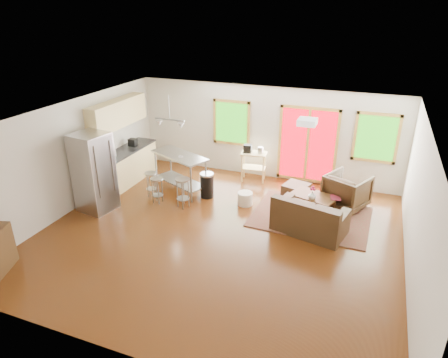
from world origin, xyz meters
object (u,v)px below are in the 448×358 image
(armchair, at_px, (347,189))
(coffee_table, at_px, (314,197))
(refrigerator, at_px, (94,173))
(island, at_px, (180,166))
(ottoman, at_px, (296,191))
(kitchen_cart, at_px, (253,157))
(loveseat, at_px, (309,219))
(rug, at_px, (311,217))

(armchair, bearing_deg, coffee_table, 60.09)
(refrigerator, xyz_separation_m, island, (1.41, 1.65, -0.25))
(armchair, height_order, ottoman, armchair)
(refrigerator, relative_size, kitchen_cart, 1.80)
(loveseat, xyz_separation_m, ottoman, (-0.61, 1.56, -0.13))
(coffee_table, bearing_deg, refrigerator, -160.03)
(rug, bearing_deg, refrigerator, -163.64)
(kitchen_cart, bearing_deg, loveseat, -48.34)
(ottoman, xyz_separation_m, kitchen_cart, (-1.38, 0.67, 0.53))
(armchair, height_order, refrigerator, refrigerator)
(refrigerator, bearing_deg, armchair, 31.34)
(rug, height_order, coffee_table, coffee_table)
(rug, distance_m, armchair, 1.18)
(coffee_table, distance_m, refrigerator, 5.26)
(refrigerator, distance_m, kitchen_cart, 4.24)
(coffee_table, distance_m, island, 3.51)
(coffee_table, bearing_deg, rug, -86.01)
(island, relative_size, kitchen_cart, 1.65)
(coffee_table, bearing_deg, ottoman, 135.21)
(rug, height_order, island, island)
(loveseat, distance_m, island, 3.71)
(rug, height_order, ottoman, ottoman)
(rug, xyz_separation_m, island, (-3.52, 0.20, 0.69))
(loveseat, relative_size, kitchen_cart, 1.59)
(loveseat, bearing_deg, ottoman, 124.03)
(rug, bearing_deg, ottoman, 122.64)
(ottoman, height_order, island, island)
(ottoman, bearing_deg, island, -167.51)
(rug, distance_m, kitchen_cart, 2.56)
(island, bearing_deg, coffee_table, 2.21)
(coffee_table, height_order, refrigerator, refrigerator)
(armchair, bearing_deg, kitchen_cart, 10.11)
(rug, relative_size, kitchen_cart, 2.50)
(loveseat, height_order, kitchen_cart, kitchen_cart)
(rug, distance_m, refrigerator, 5.23)
(ottoman, bearing_deg, coffee_table, -44.79)
(rug, distance_m, ottoman, 1.03)
(rug, bearing_deg, coffee_table, 93.99)
(armchair, bearing_deg, island, 33.53)
(ottoman, bearing_deg, rug, -57.36)
(loveseat, xyz_separation_m, kitchen_cart, (-1.99, 2.23, 0.40))
(armchair, bearing_deg, ottoman, 24.01)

